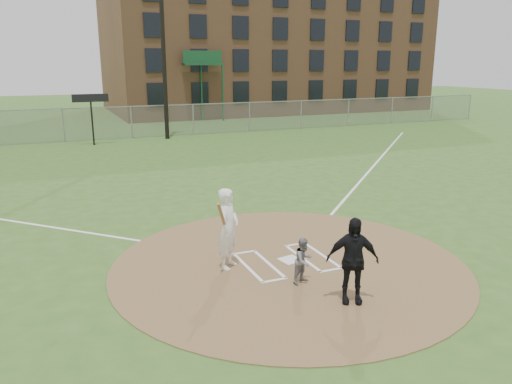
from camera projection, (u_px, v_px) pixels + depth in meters
name	position (u px, v px, depth m)	size (l,w,h in m)	color
ground	(289.00, 264.00, 11.92)	(140.00, 140.00, 0.00)	#32571E
dirt_circle	(289.00, 264.00, 11.92)	(8.40, 8.40, 0.02)	brown
home_plate	(290.00, 260.00, 12.06)	(0.48, 0.48, 0.03)	silver
foul_line_first	(374.00, 165.00, 23.34)	(0.10, 24.00, 0.01)	white
catcher	(304.00, 260.00, 10.76)	(0.49, 0.38, 1.01)	slate
umpire	(352.00, 260.00, 9.81)	(1.03, 0.43, 1.76)	black
batters_boxes	(286.00, 261.00, 12.05)	(2.08, 1.88, 0.01)	white
batter_at_plate	(228.00, 228.00, 11.47)	(0.89, 1.08, 1.89)	white
outfield_fence	(132.00, 122.00, 31.25)	(56.08, 0.08, 2.03)	slate
brick_warehouse	(263.00, 33.00, 49.88)	(30.00, 17.17, 15.00)	#925F3F
light_pole	(162.00, 29.00, 29.71)	(1.20, 0.30, 12.22)	black
scoreboard_sign	(91.00, 104.00, 28.36)	(2.00, 0.10, 2.93)	black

